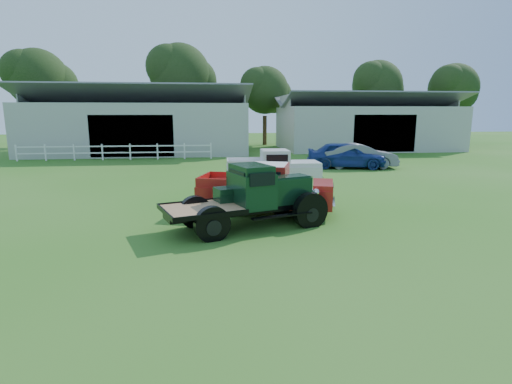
{
  "coord_description": "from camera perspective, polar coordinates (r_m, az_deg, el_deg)",
  "views": [
    {
      "loc": [
        -1.23,
        -10.68,
        3.42
      ],
      "look_at": [
        0.2,
        1.2,
        1.05
      ],
      "focal_mm": 28.0,
      "sensor_mm": 36.0,
      "label": 1
    }
  ],
  "objects": [
    {
      "name": "white_pickup",
      "position": [
        19.09,
        2.42,
        3.43
      ],
      "size": [
        4.64,
        1.91,
        1.68
      ],
      "primitive_type": null,
      "rotation": [
        0.0,
        0.0,
        -0.03
      ],
      "color": "silver",
      "rests_on": "ground"
    },
    {
      "name": "fence_rail",
      "position": [
        31.54,
        -19.33,
        5.43
      ],
      "size": [
        14.2,
        0.16,
        1.2
      ],
      "primitive_type": null,
      "color": "white",
      "rests_on": "ground"
    },
    {
      "name": "misc_car_blue",
      "position": [
        25.95,
        12.74,
        5.2
      ],
      "size": [
        5.23,
        3.17,
        1.67
      ],
      "primitive_type": "imported",
      "rotation": [
        0.0,
        0.0,
        1.31
      ],
      "color": "navy",
      "rests_on": "ground"
    },
    {
      "name": "ground",
      "position": [
        11.28,
        -0.28,
        -6.44
      ],
      "size": [
        120.0,
        120.0,
        0.0
      ],
      "primitive_type": "plane",
      "color": "#286C15"
    },
    {
      "name": "shed_right",
      "position": [
        40.65,
        15.35,
        9.64
      ],
      "size": [
        16.8,
        9.2,
        5.2
      ],
      "primitive_type": null,
      "color": "#9EA08F",
      "rests_on": "ground"
    },
    {
      "name": "tree_e",
      "position": [
        50.65,
        26.22,
        11.57
      ],
      "size": [
        5.7,
        5.7,
        9.5
      ],
      "primitive_type": null,
      "color": "black",
      "rests_on": "ground"
    },
    {
      "name": "tree_a",
      "position": [
        46.82,
        -28.55,
        12.1
      ],
      "size": [
        6.3,
        6.3,
        10.5
      ],
      "primitive_type": null,
      "color": "black",
      "rests_on": "ground"
    },
    {
      "name": "vintage_flatbed",
      "position": [
        11.99,
        -1.08,
        -0.65
      ],
      "size": [
        5.19,
        3.39,
        1.91
      ],
      "primitive_type": null,
      "rotation": [
        0.0,
        0.0,
        0.33
      ],
      "color": "black",
      "rests_on": "ground"
    },
    {
      "name": "misc_car_grey",
      "position": [
        26.21,
        14.53,
        5.02
      ],
      "size": [
        4.82,
        2.22,
        1.53
      ],
      "primitive_type": "imported",
      "rotation": [
        0.0,
        0.0,
        1.44
      ],
      "color": "slate",
      "rests_on": "ground"
    },
    {
      "name": "tree_d",
      "position": [
        48.67,
        16.82,
        12.58
      ],
      "size": [
        6.0,
        6.0,
        10.0
      ],
      "primitive_type": null,
      "color": "black",
      "rests_on": "ground"
    },
    {
      "name": "shed_left",
      "position": [
        37.14,
        -16.05,
        9.8
      ],
      "size": [
        18.8,
        10.2,
        5.6
      ],
      "primitive_type": null,
      "color": "#9EA08F",
      "rests_on": "ground"
    },
    {
      "name": "tree_b",
      "position": [
        44.83,
        -10.73,
        13.98
      ],
      "size": [
        6.9,
        6.9,
        11.5
      ],
      "primitive_type": null,
      "color": "black",
      "rests_on": "ground"
    },
    {
      "name": "red_pickup",
      "position": [
        13.81,
        1.4,
        0.54
      ],
      "size": [
        5.08,
        3.13,
        1.73
      ],
      "primitive_type": null,
      "rotation": [
        0.0,
        0.0,
        -0.29
      ],
      "color": "#AB1C17",
      "rests_on": "ground"
    },
    {
      "name": "tree_c",
      "position": [
        44.14,
        1.27,
        12.59
      ],
      "size": [
        5.4,
        5.4,
        9.0
      ],
      "primitive_type": null,
      "color": "black",
      "rests_on": "ground"
    }
  ]
}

